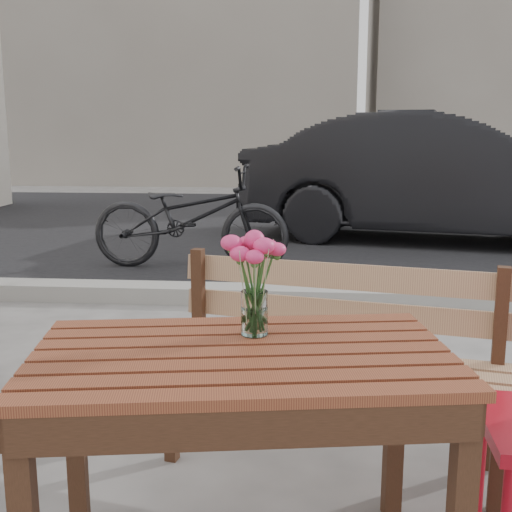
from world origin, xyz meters
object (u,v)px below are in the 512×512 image
at_px(main_table, 242,390).
at_px(main_vase, 254,270).
at_px(parked_car, 442,177).
at_px(bicycle, 190,217).

bearing_deg(main_table, main_vase, 72.21).
bearing_deg(parked_car, main_table, 176.37).
height_order(main_table, main_vase, main_vase).
relative_size(main_table, main_vase, 3.97).
bearing_deg(bicycle, main_vase, -163.48).
height_order(parked_car, bicycle, parked_car).
distance_m(main_table, bicycle, 4.14).
relative_size(parked_car, bicycle, 2.44).
bearing_deg(main_vase, parked_car, 74.06).
bearing_deg(main_vase, main_table, -98.74).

